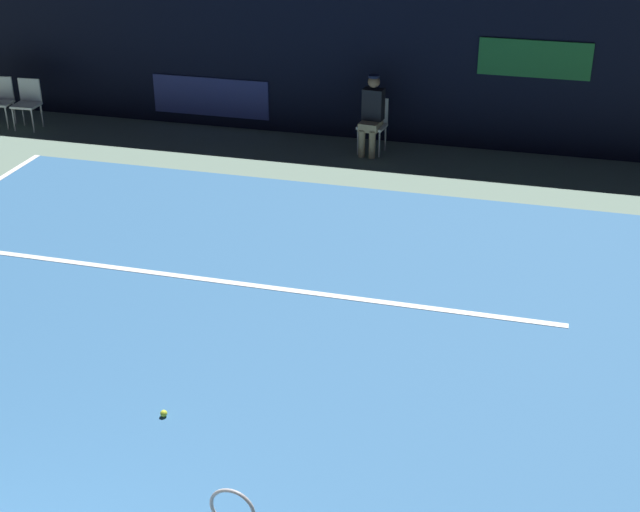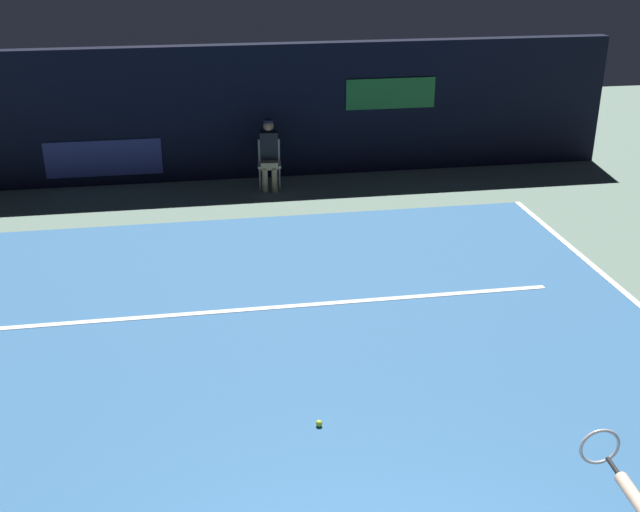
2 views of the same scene
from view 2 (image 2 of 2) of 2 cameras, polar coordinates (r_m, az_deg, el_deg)
name	(u,v)px [view 2 (image 2 of 2)]	position (r m, az deg, el deg)	size (l,w,h in m)	color
ground_plane	(293,383)	(8.96, -1.97, -9.21)	(29.82, 29.82, 0.00)	slate
court_surface	(293,383)	(8.95, -1.97, -9.18)	(9.83, 10.61, 0.01)	#336699
line_service	(274,307)	(10.55, -3.33, -3.75)	(7.67, 0.10, 0.01)	white
back_wall	(238,113)	(15.65, -5.94, 10.31)	(15.02, 0.33, 2.60)	black
line_judge_on_chair	(269,153)	(15.05, -3.71, 7.44)	(0.48, 0.56, 1.32)	white
tennis_ball	(319,423)	(8.25, -0.07, -12.04)	(0.07, 0.07, 0.07)	#CCE033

